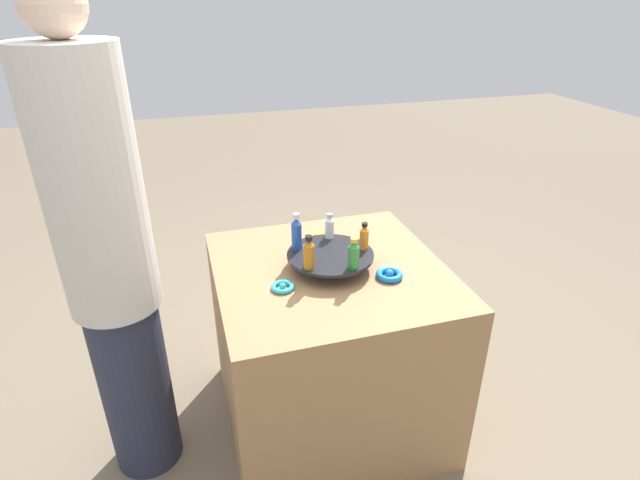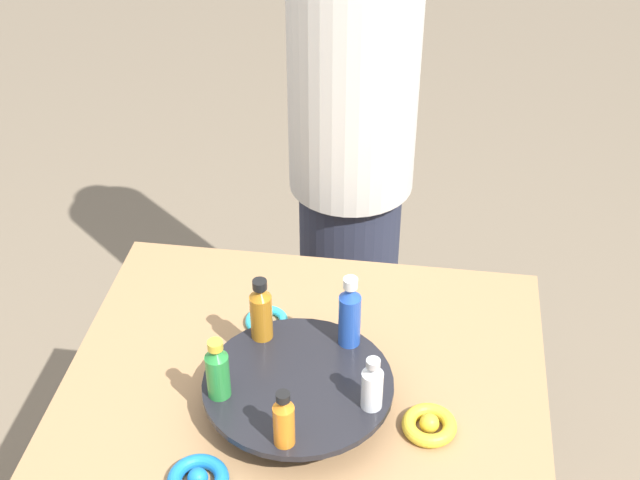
# 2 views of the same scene
# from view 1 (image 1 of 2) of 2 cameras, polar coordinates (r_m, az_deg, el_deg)

# --- Properties ---
(ground_plane) EXTENTS (12.00, 12.00, 0.00)m
(ground_plane) POSITION_cam_1_polar(r_m,az_deg,el_deg) (2.33, 0.99, -19.24)
(ground_plane) COLOR #756651
(party_table) EXTENTS (0.85, 0.85, 0.75)m
(party_table) POSITION_cam_1_polar(r_m,az_deg,el_deg) (2.08, 1.07, -12.11)
(party_table) COLOR #9E754C
(party_table) RESTS_ON ground_plane
(display_stand) EXTENTS (0.32, 0.32, 0.06)m
(display_stand) POSITION_cam_1_polar(r_m,az_deg,el_deg) (1.85, 1.18, -2.02)
(display_stand) COLOR black
(display_stand) RESTS_ON party_table
(bottle_amber) EXTENTS (0.04, 0.04, 0.12)m
(bottle_amber) POSITION_cam_1_polar(r_m,az_deg,el_deg) (1.72, -1.27, -1.54)
(bottle_amber) COLOR #AD6B19
(bottle_amber) RESTS_ON display_stand
(bottle_green) EXTENTS (0.04, 0.04, 0.11)m
(bottle_green) POSITION_cam_1_polar(r_m,az_deg,el_deg) (1.72, 3.87, -1.64)
(bottle_green) COLOR #288438
(bottle_green) RESTS_ON display_stand
(bottle_orange) EXTENTS (0.03, 0.03, 0.11)m
(bottle_orange) POSITION_cam_1_polar(r_m,az_deg,el_deg) (1.86, 5.02, 0.42)
(bottle_orange) COLOR orange
(bottle_orange) RESTS_ON display_stand
(bottle_clear) EXTENTS (0.04, 0.04, 0.10)m
(bottle_clear) POSITION_cam_1_polar(r_m,az_deg,el_deg) (1.93, 1.10, 1.54)
(bottle_clear) COLOR silver
(bottle_clear) RESTS_ON display_stand
(bottle_blue) EXTENTS (0.04, 0.04, 0.14)m
(bottle_blue) POSITION_cam_1_polar(r_m,az_deg,el_deg) (1.84, -2.71, 0.85)
(bottle_blue) COLOR #234CAD
(bottle_blue) RESTS_ON display_stand
(ribbon_bow_blue) EXTENTS (0.10, 0.10, 0.03)m
(ribbon_bow_blue) POSITION_cam_1_polar(r_m,az_deg,el_deg) (1.82, 7.93, -3.95)
(ribbon_bow_blue) COLOR blue
(ribbon_bow_blue) RESTS_ON party_table
(ribbon_bow_gold) EXTENTS (0.09, 0.09, 0.03)m
(ribbon_bow_gold) POSITION_cam_1_polar(r_m,az_deg,el_deg) (2.05, -0.16, 0.19)
(ribbon_bow_gold) COLOR gold
(ribbon_bow_gold) RESTS_ON party_table
(ribbon_bow_teal) EXTENTS (0.08, 0.08, 0.02)m
(ribbon_bow_teal) POSITION_cam_1_polar(r_m,az_deg,el_deg) (1.74, -4.30, -5.36)
(ribbon_bow_teal) COLOR #2DB7CC
(ribbon_bow_teal) RESTS_ON party_table
(person_figure) EXTENTS (0.29, 0.29, 1.73)m
(person_figure) POSITION_cam_1_polar(r_m,az_deg,el_deg) (1.76, -22.89, -2.67)
(person_figure) COLOR #282D42
(person_figure) RESTS_ON ground_plane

